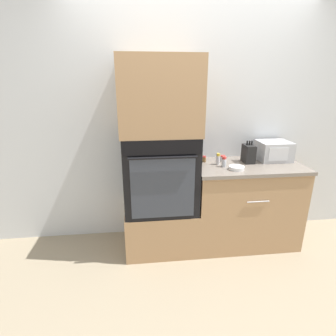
{
  "coord_description": "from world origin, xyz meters",
  "views": [
    {
      "loc": [
        -0.56,
        -2.17,
        1.73
      ],
      "look_at": [
        -0.3,
        0.21,
        0.92
      ],
      "focal_mm": 28.0,
      "sensor_mm": 36.0,
      "label": 1
    }
  ],
  "objects_px": {
    "condiment_jar_near": "(204,159)",
    "condiment_jar_back": "(223,158)",
    "wall_oven": "(160,172)",
    "condiment_jar_mid": "(224,162)",
    "bowl": "(237,168)",
    "microwave": "(273,151)",
    "knife_block": "(248,154)",
    "condiment_jar_far": "(218,159)"
  },
  "relations": [
    {
      "from": "wall_oven",
      "to": "condiment_jar_mid",
      "type": "relative_size",
      "value": 7.31
    },
    {
      "from": "condiment_jar_near",
      "to": "condiment_jar_back",
      "type": "xyz_separation_m",
      "value": [
        0.21,
        0.02,
        -0.0
      ]
    },
    {
      "from": "knife_block",
      "to": "wall_oven",
      "type": "bearing_deg",
      "value": -175.79
    },
    {
      "from": "knife_block",
      "to": "condiment_jar_back",
      "type": "relative_size",
      "value": 3.87
    },
    {
      "from": "microwave",
      "to": "condiment_jar_mid",
      "type": "height_order",
      "value": "microwave"
    },
    {
      "from": "bowl",
      "to": "condiment_jar_far",
      "type": "xyz_separation_m",
      "value": [
        -0.13,
        0.18,
        0.04
      ]
    },
    {
      "from": "wall_oven",
      "to": "microwave",
      "type": "distance_m",
      "value": 1.25
    },
    {
      "from": "condiment_jar_near",
      "to": "condiment_jar_mid",
      "type": "relative_size",
      "value": 0.61
    },
    {
      "from": "knife_block",
      "to": "condiment_jar_far",
      "type": "bearing_deg",
      "value": -173.29
    },
    {
      "from": "microwave",
      "to": "knife_block",
      "type": "relative_size",
      "value": 1.44
    },
    {
      "from": "microwave",
      "to": "condiment_jar_back",
      "type": "height_order",
      "value": "microwave"
    },
    {
      "from": "microwave",
      "to": "condiment_jar_mid",
      "type": "distance_m",
      "value": 0.63
    },
    {
      "from": "condiment_jar_near",
      "to": "condiment_jar_mid",
      "type": "height_order",
      "value": "condiment_jar_mid"
    },
    {
      "from": "wall_oven",
      "to": "condiment_jar_near",
      "type": "distance_m",
      "value": 0.51
    },
    {
      "from": "wall_oven",
      "to": "condiment_jar_near",
      "type": "bearing_deg",
      "value": 15.72
    },
    {
      "from": "condiment_jar_far",
      "to": "condiment_jar_near",
      "type": "bearing_deg",
      "value": 137.61
    },
    {
      "from": "wall_oven",
      "to": "condiment_jar_mid",
      "type": "xyz_separation_m",
      "value": [
        0.64,
        -0.05,
        0.1
      ]
    },
    {
      "from": "condiment_jar_mid",
      "to": "condiment_jar_far",
      "type": "distance_m",
      "value": 0.09
    },
    {
      "from": "knife_block",
      "to": "condiment_jar_near",
      "type": "relative_size",
      "value": 3.6
    },
    {
      "from": "microwave",
      "to": "bowl",
      "type": "distance_m",
      "value": 0.58
    },
    {
      "from": "condiment_jar_mid",
      "to": "condiment_jar_back",
      "type": "bearing_deg",
      "value": 75.16
    },
    {
      "from": "condiment_jar_far",
      "to": "condiment_jar_back",
      "type": "xyz_separation_m",
      "value": [
        0.09,
        0.12,
        -0.03
      ]
    },
    {
      "from": "condiment_jar_near",
      "to": "condiment_jar_back",
      "type": "bearing_deg",
      "value": 4.44
    },
    {
      "from": "wall_oven",
      "to": "bowl",
      "type": "relative_size",
      "value": 5.22
    },
    {
      "from": "microwave",
      "to": "bowl",
      "type": "xyz_separation_m",
      "value": [
        -0.51,
        -0.27,
        -0.08
      ]
    },
    {
      "from": "condiment_jar_near",
      "to": "knife_block",
      "type": "bearing_deg",
      "value": -8.36
    },
    {
      "from": "knife_block",
      "to": "bowl",
      "type": "relative_size",
      "value": 1.57
    },
    {
      "from": "knife_block",
      "to": "condiment_jar_mid",
      "type": "relative_size",
      "value": 2.2
    },
    {
      "from": "condiment_jar_near",
      "to": "condiment_jar_far",
      "type": "distance_m",
      "value": 0.16
    },
    {
      "from": "knife_block",
      "to": "condiment_jar_back",
      "type": "xyz_separation_m",
      "value": [
        -0.25,
        0.08,
        -0.07
      ]
    },
    {
      "from": "condiment_jar_near",
      "to": "wall_oven",
      "type": "bearing_deg",
      "value": -164.28
    },
    {
      "from": "wall_oven",
      "to": "microwave",
      "type": "bearing_deg",
      "value": 5.77
    },
    {
      "from": "condiment_jar_mid",
      "to": "condiment_jar_back",
      "type": "relative_size",
      "value": 1.76
    },
    {
      "from": "condiment_jar_near",
      "to": "condiment_jar_far",
      "type": "height_order",
      "value": "condiment_jar_far"
    },
    {
      "from": "microwave",
      "to": "knife_block",
      "type": "bearing_deg",
      "value": -169.49
    },
    {
      "from": "knife_block",
      "to": "condiment_jar_far",
      "type": "xyz_separation_m",
      "value": [
        -0.34,
        -0.04,
        -0.04
      ]
    },
    {
      "from": "bowl",
      "to": "condiment_jar_mid",
      "type": "bearing_deg",
      "value": 134.85
    },
    {
      "from": "bowl",
      "to": "condiment_jar_far",
      "type": "relative_size",
      "value": 1.25
    },
    {
      "from": "condiment_jar_near",
      "to": "condiment_jar_far",
      "type": "relative_size",
      "value": 0.54
    },
    {
      "from": "wall_oven",
      "to": "bowl",
      "type": "distance_m",
      "value": 0.75
    },
    {
      "from": "wall_oven",
      "to": "bowl",
      "type": "xyz_separation_m",
      "value": [
        0.73,
        -0.15,
        0.06
      ]
    },
    {
      "from": "condiment_jar_back",
      "to": "wall_oven",
      "type": "bearing_deg",
      "value": -167.59
    }
  ]
}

